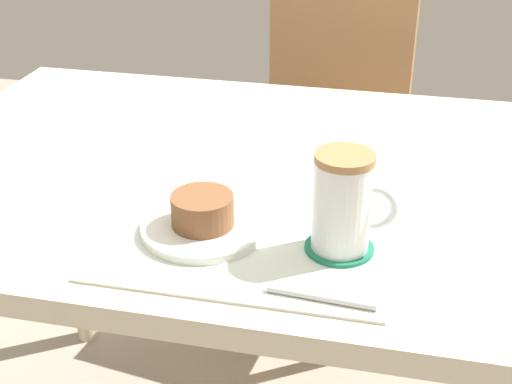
% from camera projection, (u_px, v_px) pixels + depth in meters
% --- Properties ---
extents(dining_table, '(1.23, 0.81, 0.72)m').
position_uv_depth(dining_table, '(268.00, 210.00, 1.19)').
color(dining_table, beige).
rests_on(dining_table, ground_plane).
extents(wooden_chair, '(0.48, 0.48, 0.93)m').
position_uv_depth(wooden_chair, '(325.00, 127.00, 1.87)').
color(wooden_chair, '#997047').
rests_on(wooden_chair, ground_plane).
extents(placemat, '(0.38, 0.30, 0.00)m').
position_uv_depth(placemat, '(250.00, 237.00, 0.96)').
color(placemat, silver).
rests_on(placemat, dining_table).
extents(pastry_plate, '(0.17, 0.17, 0.01)m').
position_uv_depth(pastry_plate, '(203.00, 228.00, 0.97)').
color(pastry_plate, silver).
rests_on(pastry_plate, placemat).
extents(pastry, '(0.08, 0.08, 0.04)m').
position_uv_depth(pastry, '(202.00, 210.00, 0.96)').
color(pastry, brown).
rests_on(pastry, pastry_plate).
extents(coffee_coaster, '(0.09, 0.09, 0.00)m').
position_uv_depth(coffee_coaster, '(339.00, 248.00, 0.93)').
color(coffee_coaster, '#196B4C').
rests_on(coffee_coaster, placemat).
extents(coffee_mug, '(0.11, 0.08, 0.13)m').
position_uv_depth(coffee_mug, '(344.00, 202.00, 0.90)').
color(coffee_mug, white).
rests_on(coffee_mug, coffee_coaster).
extents(teaspoon, '(0.13, 0.02, 0.01)m').
position_uv_depth(teaspoon, '(321.00, 298.00, 0.83)').
color(teaspoon, silver).
rests_on(teaspoon, placemat).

